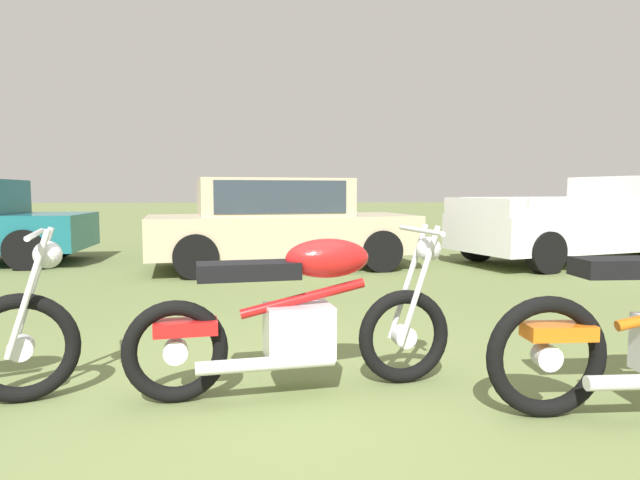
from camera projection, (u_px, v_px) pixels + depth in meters
ground_plane at (284, 414)px, 3.02m from camera, size 120.00×120.00×0.00m
motorcycle_red at (300, 315)px, 3.31m from camera, size 2.01×0.72×1.02m
car_beige at (278, 219)px, 8.73m from camera, size 4.40×2.42×1.43m
pickup_truck_white at (610, 218)px, 9.68m from camera, size 5.54×3.13×1.49m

